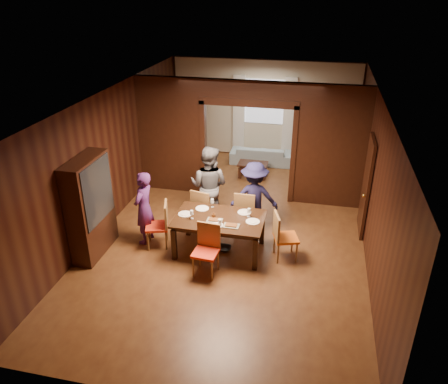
% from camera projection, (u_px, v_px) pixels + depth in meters
% --- Properties ---
extents(floor, '(9.00, 9.00, 0.00)m').
position_uv_depth(floor, '(234.00, 227.00, 9.64)').
color(floor, '#532C17').
rests_on(floor, ground).
extents(ceiling, '(5.50, 9.00, 0.02)m').
position_uv_depth(ceiling, '(236.00, 97.00, 8.36)').
color(ceiling, silver).
rests_on(ceiling, room_walls).
extents(room_walls, '(5.52, 9.01, 2.90)m').
position_uv_depth(room_walls, '(250.00, 135.00, 10.63)').
color(room_walls, black).
rests_on(room_walls, floor).
extents(person_purple, '(0.45, 0.61, 1.55)m').
position_uv_depth(person_purple, '(144.00, 208.00, 8.82)').
color(person_purple, '#491F5C').
rests_on(person_purple, floor).
extents(person_grey, '(0.96, 0.80, 1.80)m').
position_uv_depth(person_grey, '(209.00, 186.00, 9.46)').
color(person_grey, '#54565C').
rests_on(person_grey, floor).
extents(person_navy, '(1.11, 0.75, 1.58)m').
position_uv_depth(person_navy, '(254.00, 198.00, 9.21)').
color(person_navy, '#19183C').
rests_on(person_navy, floor).
extents(sofa, '(1.80, 0.75, 0.52)m').
position_uv_depth(sofa, '(261.00, 155.00, 12.89)').
color(sofa, '#92AEBF').
rests_on(sofa, floor).
extents(serving_bowl, '(0.28, 0.28, 0.07)m').
position_uv_depth(serving_bowl, '(224.00, 216.00, 8.49)').
color(serving_bowl, black).
rests_on(serving_bowl, dining_table).
extents(dining_table, '(1.74, 1.08, 0.76)m').
position_uv_depth(dining_table, '(219.00, 235.00, 8.66)').
color(dining_table, black).
rests_on(dining_table, floor).
extents(coffee_table, '(0.80, 0.50, 0.40)m').
position_uv_depth(coffee_table, '(253.00, 170.00, 12.03)').
color(coffee_table, black).
rests_on(coffee_table, floor).
extents(chair_left, '(0.55, 0.55, 0.97)m').
position_uv_depth(chair_left, '(157.00, 225.00, 8.79)').
color(chair_left, red).
rests_on(chair_left, floor).
extents(chair_right, '(0.55, 0.55, 0.97)m').
position_uv_depth(chair_right, '(286.00, 236.00, 8.40)').
color(chair_right, orange).
rests_on(chair_right, floor).
extents(chair_far_l, '(0.53, 0.53, 0.97)m').
position_uv_depth(chair_far_l, '(205.00, 208.00, 9.41)').
color(chair_far_l, orange).
rests_on(chair_far_l, floor).
extents(chair_far_r, '(0.45, 0.45, 0.97)m').
position_uv_depth(chair_far_r, '(246.00, 211.00, 9.33)').
color(chair_far_r, red).
rests_on(chair_far_r, floor).
extents(chair_near, '(0.47, 0.47, 0.97)m').
position_uv_depth(chair_near, '(206.00, 251.00, 7.94)').
color(chair_near, red).
rests_on(chair_near, floor).
extents(hutch, '(0.40, 1.20, 2.00)m').
position_uv_depth(hutch, '(90.00, 207.00, 8.38)').
color(hutch, black).
rests_on(hutch, floor).
extents(door_right, '(0.06, 0.90, 2.10)m').
position_uv_depth(door_right, '(366.00, 186.00, 9.09)').
color(door_right, black).
rests_on(door_right, floor).
extents(window_far, '(1.20, 0.03, 1.30)m').
position_uv_depth(window_far, '(264.00, 102.00, 12.78)').
color(window_far, silver).
rests_on(window_far, back_wall).
extents(curtain_left, '(0.35, 0.06, 2.40)m').
position_uv_depth(curtain_left, '(239.00, 115.00, 13.09)').
color(curtain_left, white).
rests_on(curtain_left, back_wall).
extents(curtain_right, '(0.35, 0.06, 2.40)m').
position_uv_depth(curtain_right, '(289.00, 118.00, 12.80)').
color(curtain_right, white).
rests_on(curtain_right, back_wall).
extents(plate_left, '(0.27, 0.27, 0.01)m').
position_uv_depth(plate_left, '(185.00, 214.00, 8.61)').
color(plate_left, silver).
rests_on(plate_left, dining_table).
extents(plate_far_l, '(0.27, 0.27, 0.01)m').
position_uv_depth(plate_far_l, '(202.00, 208.00, 8.82)').
color(plate_far_l, white).
rests_on(plate_far_l, dining_table).
extents(plate_far_r, '(0.27, 0.27, 0.01)m').
position_uv_depth(plate_far_r, '(244.00, 212.00, 8.68)').
color(plate_far_r, silver).
rests_on(plate_far_r, dining_table).
extents(plate_right, '(0.27, 0.27, 0.01)m').
position_uv_depth(plate_right, '(253.00, 222.00, 8.35)').
color(plate_right, white).
rests_on(plate_right, dining_table).
extents(plate_near, '(0.27, 0.27, 0.01)m').
position_uv_depth(plate_near, '(216.00, 225.00, 8.23)').
color(plate_near, silver).
rests_on(plate_near, dining_table).
extents(platter_a, '(0.30, 0.20, 0.04)m').
position_uv_depth(platter_a, '(215.00, 220.00, 8.38)').
color(platter_a, slate).
rests_on(platter_a, dining_table).
extents(platter_b, '(0.30, 0.20, 0.04)m').
position_uv_depth(platter_b, '(231.00, 225.00, 8.20)').
color(platter_b, gray).
rests_on(platter_b, dining_table).
extents(wineglass_left, '(0.08, 0.08, 0.18)m').
position_uv_depth(wineglass_left, '(192.00, 215.00, 8.42)').
color(wineglass_left, white).
rests_on(wineglass_left, dining_table).
extents(wineglass_far, '(0.08, 0.08, 0.18)m').
position_uv_depth(wineglass_far, '(212.00, 203.00, 8.85)').
color(wineglass_far, white).
rests_on(wineglass_far, dining_table).
extents(wineglass_right, '(0.08, 0.08, 0.18)m').
position_uv_depth(wineglass_right, '(249.00, 213.00, 8.49)').
color(wineglass_right, silver).
rests_on(wineglass_right, dining_table).
extents(tumbler, '(0.07, 0.07, 0.14)m').
position_uv_depth(tumbler, '(220.00, 222.00, 8.19)').
color(tumbler, white).
rests_on(tumbler, dining_table).
extents(condiment_jar, '(0.08, 0.08, 0.11)m').
position_uv_depth(condiment_jar, '(214.00, 216.00, 8.46)').
color(condiment_jar, '#4D2A12').
rests_on(condiment_jar, dining_table).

